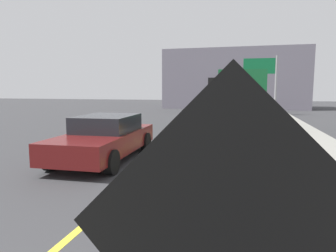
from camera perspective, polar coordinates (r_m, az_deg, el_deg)
lane_center_stripe at (r=6.66m, az=-8.55°, el=-12.34°), size 0.14×36.00×0.01m
arrow_board_trailer at (r=13.00m, az=11.03°, el=-0.71°), size 1.60×1.85×2.70m
box_truck at (r=18.08m, az=13.49°, el=5.39°), size 2.77×6.63×3.17m
pickup_car at (r=9.60m, az=-11.95°, el=-2.15°), size 2.12×4.71×1.38m
highway_guide_sign at (r=26.77m, az=18.34°, el=9.31°), size 2.79×0.23×5.00m
far_building_block at (r=36.55m, az=12.59°, el=8.70°), size 15.95×6.78×6.71m
traffic_cone_mid_lane at (r=6.92m, az=12.32°, el=-9.01°), size 0.36×0.36×0.64m
traffic_cone_far_lane at (r=10.29m, az=12.35°, el=-3.56°), size 0.36×0.36×0.69m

